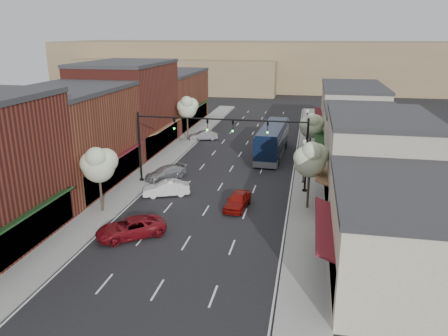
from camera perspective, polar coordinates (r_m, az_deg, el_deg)
The scene contains 28 objects.
ground at distance 34.87m, azimuth -3.16°, elevation -6.83°, with size 160.00×160.00×0.00m, color black.
sidewalk_left at distance 53.87m, azimuth -7.00°, elevation 1.90°, with size 2.80×73.00×0.15m, color gray.
sidewalk_right at distance 51.30m, azimuth 11.15°, elevation 0.92°, with size 2.80×73.00×0.15m, color gray.
curb_left at distance 53.46m, azimuth -5.57°, elevation 1.83°, with size 0.25×73.00×0.17m, color gray.
curb_right at distance 51.31m, azimuth 9.59°, elevation 1.01°, with size 0.25×73.00×0.17m, color gray.
bldg_left_midnear at distance 44.07m, azimuth -19.54°, elevation 3.73°, with size 10.14×14.10×9.40m.
bldg_left_midfar at distance 56.18m, azimuth -12.45°, elevation 7.83°, with size 10.14×14.10×10.90m.
bldg_left_far at distance 71.14m, azimuth -7.26°, elevation 8.99°, with size 10.14×18.10×8.40m.
bldg_right_near at distance 27.84m, azimuth 22.07°, elevation -8.03°, with size 9.14×12.10×5.90m.
bldg_right_midnear at distance 38.65m, azimuth 19.20°, elevation 0.80°, with size 9.14×12.10×7.90m.
bldg_right_midfar at distance 50.37m, azimuth 17.39°, elevation 3.79°, with size 9.14×12.10×6.40m.
bldg_right_far at distance 63.95m, azimuth 16.24°, elevation 7.07°, with size 9.14×16.10×7.40m.
hill_far at distance 121.36m, azimuth 7.56°, elevation 13.22°, with size 120.00×30.00×12.00m, color #7A6647.
hill_near at distance 114.18m, azimuth -5.82°, elevation 12.03°, with size 50.00×20.00×8.00m, color #7A6647.
signal_mast_right at distance 40.05m, azimuth 7.41°, elevation 3.25°, with size 8.22×0.46×7.00m.
signal_mast_left at distance 42.25m, azimuth -8.01°, elevation 3.96°, with size 8.22×0.46×7.00m.
tree_right_near at distance 36.10m, azimuth 11.25°, elevation 1.23°, with size 2.85×2.65×5.95m.
tree_right_far at distance 51.78m, azimuth 11.35°, elevation 5.53°, with size 2.85×2.65×5.43m.
tree_left_near at distance 36.21m, azimuth -16.06°, elevation 0.55°, with size 2.85×2.65×5.69m.
tree_left_far at distance 59.83m, azimuth -4.82°, elevation 7.95°, with size 2.85×2.65×6.13m.
lamp_post_near at distance 42.81m, azimuth 10.47°, elevation 1.78°, with size 0.44×0.44×4.44m.
lamp_post_far at distance 59.87m, azimuth 10.82°, elevation 6.15°, with size 0.44×0.44×4.44m.
coach_bus at distance 52.66m, azimuth 6.36°, elevation 3.64°, with size 3.18×12.13×3.67m.
red_hatchback at distance 36.84m, azimuth 1.77°, elevation -4.28°, with size 1.64×4.08×1.39m, color maroon.
parked_car_a at distance 32.59m, azimuth -12.09°, elevation -7.66°, with size 2.30×5.00×1.39m, color maroon.
parked_car_b at distance 40.03m, azimuth -7.58°, elevation -2.64°, with size 1.47×4.22×1.39m, color silver.
parked_car_c at distance 44.55m, azimuth -7.63°, elevation -0.63°, with size 1.83×4.50×1.30m, color #98999D.
parked_car_e at distance 60.48m, azimuth -2.74°, elevation 4.26°, with size 1.36×3.89×1.28m, color #9F9FA4.
Camera 1 is at (8.04, -30.82, 14.21)m, focal length 35.00 mm.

